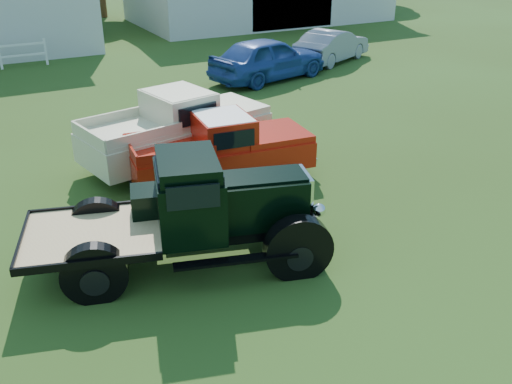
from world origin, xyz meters
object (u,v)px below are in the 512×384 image
red_pickup (220,148)px  misc_car_grey (332,46)px  vintage_flatbed (184,212)px  white_pickup (177,129)px  misc_car_blue (268,58)px

red_pickup → misc_car_grey: bearing=49.3°
vintage_flatbed → white_pickup: 5.29m
red_pickup → misc_car_grey: red_pickup is taller
red_pickup → vintage_flatbed: bearing=-118.8°
white_pickup → misc_car_blue: 9.53m
red_pickup → white_pickup: (-0.56, 1.64, 0.11)m
vintage_flatbed → white_pickup: vintage_flatbed is taller
vintage_flatbed → misc_car_grey: 18.48m
red_pickup → misc_car_blue: bearing=59.7°
white_pickup → misc_car_grey: (10.99, 8.40, -0.24)m
misc_car_blue → misc_car_grey: misc_car_blue is taller
vintage_flatbed → red_pickup: vintage_flatbed is taller
misc_car_grey → misc_car_blue: bearing=84.1°
red_pickup → white_pickup: size_ratio=0.90×
white_pickup → misc_car_blue: white_pickup is taller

